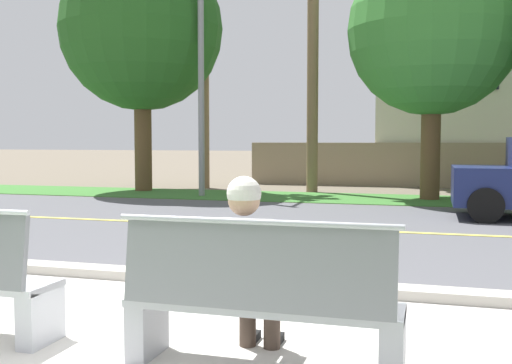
# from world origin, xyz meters

# --- Properties ---
(ground_plane) EXTENTS (140.00, 140.00, 0.00)m
(ground_plane) POSITION_xyz_m (0.00, 8.00, 0.00)
(ground_plane) COLOR #665B4C
(sidewalk_pavement) EXTENTS (44.00, 3.60, 0.01)m
(sidewalk_pavement) POSITION_xyz_m (0.00, 0.40, 0.01)
(sidewalk_pavement) COLOR beige
(sidewalk_pavement) RESTS_ON ground_plane
(curb_edge) EXTENTS (44.00, 0.30, 0.11)m
(curb_edge) POSITION_xyz_m (0.00, 2.35, 0.06)
(curb_edge) COLOR #ADA89E
(curb_edge) RESTS_ON ground_plane
(street_asphalt) EXTENTS (52.00, 8.00, 0.01)m
(street_asphalt) POSITION_xyz_m (0.00, 6.50, 0.00)
(street_asphalt) COLOR #515156
(street_asphalt) RESTS_ON ground_plane
(road_centre_line) EXTENTS (48.00, 0.14, 0.01)m
(road_centre_line) POSITION_xyz_m (0.00, 6.50, 0.01)
(road_centre_line) COLOR #E0CC4C
(road_centre_line) RESTS_ON ground_plane
(far_verge_grass) EXTENTS (48.00, 2.80, 0.02)m
(far_verge_grass) POSITION_xyz_m (0.00, 11.98, 0.01)
(far_verge_grass) COLOR #38702D
(far_verge_grass) RESTS_ON ground_plane
(bench_right) EXTENTS (1.78, 0.48, 1.01)m
(bench_right) POSITION_xyz_m (1.24, 0.22, 0.45)
(bench_right) COLOR #9EA0A8
(bench_right) RESTS_ON ground_plane
(seated_person_grey) EXTENTS (0.52, 0.68, 1.25)m
(seated_person_grey) POSITION_xyz_m (1.11, 0.39, 0.68)
(seated_person_grey) COLOR #47382D
(seated_person_grey) RESTS_ON ground_plane
(streetlamp) EXTENTS (0.24, 2.10, 7.49)m
(streetlamp) POSITION_xyz_m (-3.60, 11.77, 4.26)
(streetlamp) COLOR gray
(streetlamp) RESTS_ON ground_plane
(shade_tree_far_left) EXTENTS (4.66, 4.66, 7.69)m
(shade_tree_far_left) POSITION_xyz_m (-5.68, 12.55, 5.00)
(shade_tree_far_left) COLOR brown
(shade_tree_far_left) RESTS_ON ground_plane
(shade_tree_left) EXTENTS (4.17, 4.17, 6.88)m
(shade_tree_left) POSITION_xyz_m (2.34, 12.18, 4.47)
(shade_tree_left) COLOR brown
(shade_tree_left) RESTS_ON ground_plane
(garden_wall) EXTENTS (13.00, 0.36, 1.40)m
(garden_wall) POSITION_xyz_m (2.90, 16.40, 0.70)
(garden_wall) COLOR gray
(garden_wall) RESTS_ON ground_plane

